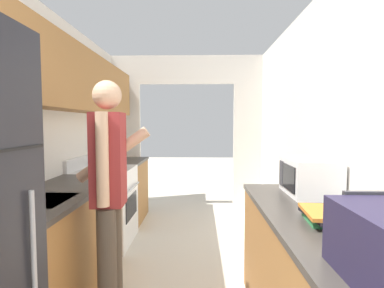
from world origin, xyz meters
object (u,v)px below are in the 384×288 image
at_px(range_oven, 105,206).
at_px(book_stack, 326,216).
at_px(microwave, 309,177).
at_px(person, 109,195).

bearing_deg(range_oven, book_stack, -46.19).
xyz_separation_m(range_oven, microwave, (1.93, -1.22, 0.57)).
bearing_deg(range_oven, person, -70.89).
height_order(microwave, book_stack, microwave).
height_order(range_oven, microwave, microwave).
distance_m(person, microwave, 1.46).
xyz_separation_m(person, book_stack, (1.29, -0.44, 0.00)).
height_order(range_oven, person, person).
bearing_deg(book_stack, range_oven, 133.81).
height_order(person, book_stack, person).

